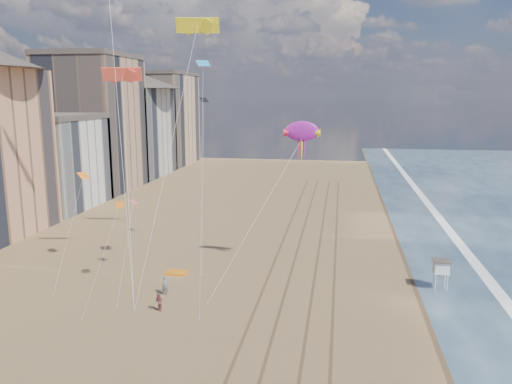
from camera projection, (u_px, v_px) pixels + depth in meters
wet_sand at (430, 246)px, 68.16m from camera, size 260.00×260.00×0.00m
foam at (463, 248)px, 67.47m from camera, size 260.00×260.00×0.00m
tracks at (305, 263)px, 61.18m from camera, size 7.68×120.00×0.01m
buildings at (80, 129)px, 100.98m from camera, size 34.72×131.35×29.00m
lifeguard_stand at (441, 267)px, 52.51m from camera, size 1.78×1.78×3.22m
grounded_kite at (176, 273)px, 57.53m from camera, size 2.54×1.69×0.28m
show_kite at (302, 132)px, 54.29m from camera, size 6.21×5.33×20.11m
kite_flyer_a at (165, 286)px, 51.30m from camera, size 0.84×0.70×1.97m
kite_flyer_b at (159, 302)px, 47.32m from camera, size 1.14×1.11×1.84m
small_kites at (152, 138)px, 53.77m from camera, size 17.43×14.40×15.29m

